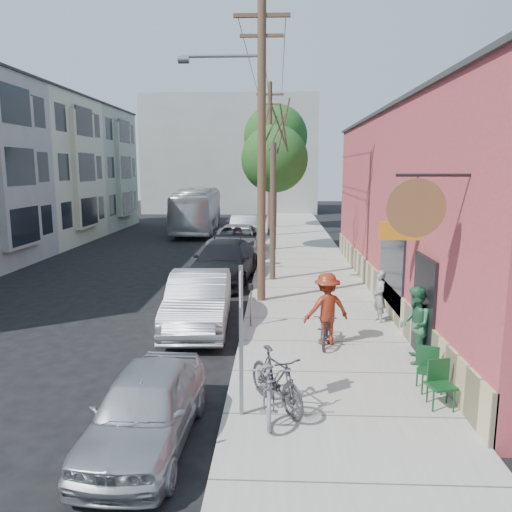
{
  "coord_description": "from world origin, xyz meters",
  "views": [
    {
      "loc": [
        2.99,
        -12.55,
        4.62
      ],
      "look_at": [
        2.22,
        5.18,
        1.5
      ],
      "focal_mm": 35.0,
      "sensor_mm": 36.0,
      "label": 1
    }
  ],
  "objects_px": {
    "utility_pole_near": "(260,144)",
    "tree_bare": "(273,212)",
    "patio_chair_a": "(430,370)",
    "car_4": "(244,228)",
    "bus": "(198,210)",
    "sign_post": "(241,327)",
    "parking_meter_near": "(251,298)",
    "patron_grey": "(379,296)",
    "tree_leafy_mid": "(274,159)",
    "patio_chair_b": "(441,385)",
    "cyclist": "(327,309)",
    "car_2": "(224,262)",
    "parking_meter_far": "(261,250)",
    "tree_leafy_far": "(276,137)",
    "patron_green": "(415,325)",
    "car_3": "(237,240)",
    "parked_bike_a": "(276,380)",
    "parked_bike_b": "(270,385)",
    "car_1": "(199,301)",
    "car_0": "(146,408)"
  },
  "relations": [
    {
      "from": "utility_pole_near",
      "to": "tree_bare",
      "type": "bearing_deg",
      "value": 82.94
    },
    {
      "from": "patio_chair_a",
      "to": "car_4",
      "type": "xyz_separation_m",
      "value": [
        -5.29,
        22.58,
        0.21
      ]
    },
    {
      "from": "bus",
      "to": "sign_post",
      "type": "bearing_deg",
      "value": -82.27
    },
    {
      "from": "parking_meter_near",
      "to": "patron_grey",
      "type": "height_order",
      "value": "patron_grey"
    },
    {
      "from": "tree_leafy_mid",
      "to": "patio_chair_b",
      "type": "bearing_deg",
      "value": -80.03
    },
    {
      "from": "patron_grey",
      "to": "tree_bare",
      "type": "bearing_deg",
      "value": -161.11
    },
    {
      "from": "cyclist",
      "to": "car_2",
      "type": "relative_size",
      "value": 0.33
    },
    {
      "from": "sign_post",
      "to": "parking_meter_near",
      "type": "distance_m",
      "value": 5.31
    },
    {
      "from": "parking_meter_far",
      "to": "car_2",
      "type": "bearing_deg",
      "value": -126.18
    },
    {
      "from": "utility_pole_near",
      "to": "patio_chair_b",
      "type": "height_order",
      "value": "utility_pole_near"
    },
    {
      "from": "tree_leafy_far",
      "to": "patron_green",
      "type": "height_order",
      "value": "tree_leafy_far"
    },
    {
      "from": "sign_post",
      "to": "patio_chair_a",
      "type": "relative_size",
      "value": 3.18
    },
    {
      "from": "patron_grey",
      "to": "car_3",
      "type": "distance_m",
      "value": 13.13
    },
    {
      "from": "parked_bike_a",
      "to": "car_2",
      "type": "relative_size",
      "value": 0.33
    },
    {
      "from": "parking_meter_near",
      "to": "cyclist",
      "type": "relative_size",
      "value": 0.66
    },
    {
      "from": "parking_meter_near",
      "to": "car_4",
      "type": "xyz_separation_m",
      "value": [
        -1.45,
        18.49,
        -0.19
      ]
    },
    {
      "from": "parking_meter_near",
      "to": "patron_green",
      "type": "bearing_deg",
      "value": -32.6
    },
    {
      "from": "bus",
      "to": "tree_bare",
      "type": "bearing_deg",
      "value": -74.02
    },
    {
      "from": "utility_pole_near",
      "to": "patio_chair_a",
      "type": "relative_size",
      "value": 11.36
    },
    {
      "from": "parked_bike_b",
      "to": "car_2",
      "type": "relative_size",
      "value": 0.36
    },
    {
      "from": "parking_meter_far",
      "to": "parked_bike_a",
      "type": "distance_m",
      "value": 13.33
    },
    {
      "from": "utility_pole_near",
      "to": "parked_bike_a",
      "type": "distance_m",
      "value": 9.16
    },
    {
      "from": "parked_bike_b",
      "to": "car_1",
      "type": "relative_size",
      "value": 0.42
    },
    {
      "from": "patron_green",
      "to": "cyclist",
      "type": "height_order",
      "value": "cyclist"
    },
    {
      "from": "patio_chair_a",
      "to": "car_2",
      "type": "xyz_separation_m",
      "value": [
        -5.29,
        10.47,
        0.23
      ]
    },
    {
      "from": "utility_pole_near",
      "to": "patio_chair_a",
      "type": "xyz_separation_m",
      "value": [
        3.7,
        -6.98,
        -4.82
      ]
    },
    {
      "from": "patron_grey",
      "to": "patron_green",
      "type": "height_order",
      "value": "patron_green"
    },
    {
      "from": "patio_chair_b",
      "to": "patron_green",
      "type": "bearing_deg",
      "value": 72.63
    },
    {
      "from": "tree_leafy_far",
      "to": "patio_chair_b",
      "type": "height_order",
      "value": "tree_leafy_far"
    },
    {
      "from": "parking_meter_far",
      "to": "patron_grey",
      "type": "bearing_deg",
      "value": -64.29
    },
    {
      "from": "car_1",
      "to": "car_2",
      "type": "height_order",
      "value": "car_2"
    },
    {
      "from": "tree_leafy_far",
      "to": "patio_chair_b",
      "type": "bearing_deg",
      "value": -83.63
    },
    {
      "from": "utility_pole_near",
      "to": "tree_leafy_mid",
      "type": "distance_m",
      "value": 11.05
    },
    {
      "from": "parked_bike_b",
      "to": "car_3",
      "type": "bearing_deg",
      "value": 95.06
    },
    {
      "from": "patron_green",
      "to": "tree_leafy_far",
      "type": "bearing_deg",
      "value": -159.08
    },
    {
      "from": "tree_leafy_mid",
      "to": "car_3",
      "type": "height_order",
      "value": "tree_leafy_mid"
    },
    {
      "from": "parked_bike_a",
      "to": "car_3",
      "type": "distance_m",
      "value": 17.72
    },
    {
      "from": "patio_chair_a",
      "to": "bus",
      "type": "xyz_separation_m",
      "value": [
        -9.05,
        27.11,
        0.98
      ]
    },
    {
      "from": "patron_grey",
      "to": "patron_green",
      "type": "distance_m",
      "value": 3.11
    },
    {
      "from": "tree_leafy_far",
      "to": "cyclist",
      "type": "distance_m",
      "value": 26.82
    },
    {
      "from": "sign_post",
      "to": "patron_green",
      "type": "distance_m",
      "value": 4.78
    },
    {
      "from": "patio_chair_a",
      "to": "car_4",
      "type": "bearing_deg",
      "value": 124.13
    },
    {
      "from": "parking_meter_far",
      "to": "parked_bike_a",
      "type": "bearing_deg",
      "value": -86.84
    },
    {
      "from": "patron_grey",
      "to": "car_2",
      "type": "bearing_deg",
      "value": -148.87
    },
    {
      "from": "parked_bike_a",
      "to": "car_0",
      "type": "height_order",
      "value": "car_0"
    },
    {
      "from": "utility_pole_near",
      "to": "tree_leafy_mid",
      "type": "bearing_deg",
      "value": 87.88
    },
    {
      "from": "sign_post",
      "to": "parked_bike_b",
      "type": "distance_m",
      "value": 1.27
    },
    {
      "from": "sign_post",
      "to": "car_2",
      "type": "xyz_separation_m",
      "value": [
        -1.55,
        11.62,
        -1.01
      ]
    },
    {
      "from": "utility_pole_near",
      "to": "parked_bike_a",
      "type": "xyz_separation_m",
      "value": [
        0.59,
        -7.84,
        -4.7
      ]
    },
    {
      "from": "utility_pole_near",
      "to": "parked_bike_b",
      "type": "distance_m",
      "value": 9.31
    }
  ]
}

